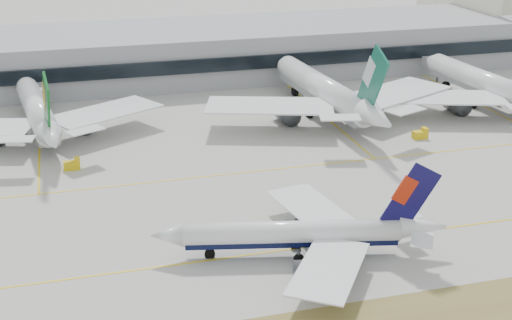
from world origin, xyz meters
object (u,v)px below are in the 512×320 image
object	(u,v)px
widebody_china_air	(489,86)
widebody_cathay	(326,93)
taxiing_airliner	(303,234)
terminal	(176,52)
widebody_eva	(38,113)

from	to	relation	value
widebody_china_air	widebody_cathay	bearing A→B (deg)	80.41
taxiing_airliner	widebody_china_air	bearing A→B (deg)	-126.78
taxiing_airliner	widebody_china_air	xyz separation A→B (m)	(75.98, 65.17, 2.12)
widebody_cathay	widebody_china_air	distance (m)	45.82
widebody_china_air	terminal	xyz separation A→B (m)	(-76.48, 57.17, 1.41)
taxiing_airliner	terminal	distance (m)	122.39
widebody_china_air	terminal	size ratio (longest dim) A/B	0.23
widebody_cathay	terminal	world-z (taller)	widebody_cathay
widebody_cathay	terminal	distance (m)	61.33
taxiing_airliner	widebody_eva	size ratio (longest dim) A/B	0.81
widebody_eva	widebody_china_air	distance (m)	118.45
taxiing_airliner	terminal	world-z (taller)	taxiing_airliner
widebody_eva	widebody_cathay	bearing A→B (deg)	-101.12
widebody_eva	widebody_cathay	xyz separation A→B (m)	(72.49, -4.59, 0.87)
widebody_cathay	terminal	xyz separation A→B (m)	(-30.85, 53.00, 0.92)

